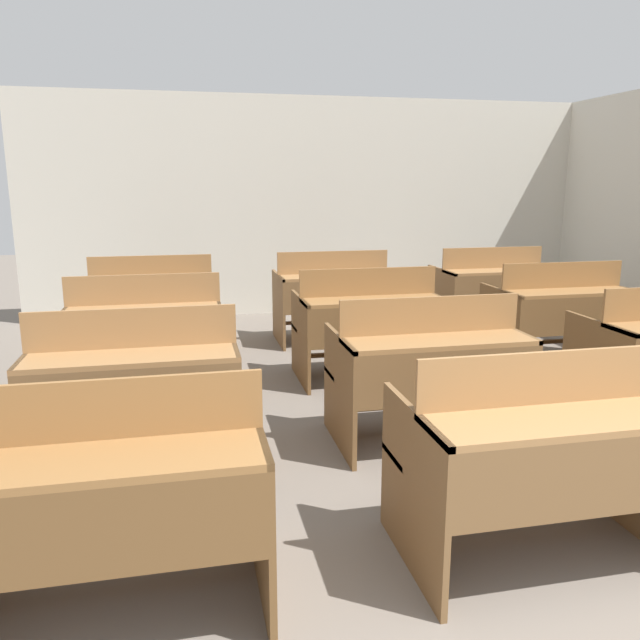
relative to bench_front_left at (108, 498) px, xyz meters
name	(u,v)px	position (x,y,z in m)	size (l,w,h in m)	color
wall_back	(315,207)	(1.99, 5.70, 0.87)	(7.26, 0.06, 2.74)	beige
bench_front_left	(108,498)	(0.00, 0.00, 0.00)	(1.19, 0.77, 0.97)	brown
bench_front_center	(541,455)	(1.83, 0.00, 0.00)	(1.19, 0.77, 0.97)	brown
bench_second_left	(136,387)	(0.01, 1.35, 0.00)	(1.19, 0.77, 0.97)	brown
bench_second_center	(428,369)	(1.83, 1.34, 0.00)	(1.19, 0.77, 0.97)	brown
bench_third_left	(146,333)	(-0.01, 2.73, 0.00)	(1.19, 0.77, 0.97)	brown
bench_third_center	(368,323)	(1.84, 2.72, 0.00)	(1.19, 0.77, 0.97)	brown
bench_third_right	(559,313)	(3.68, 2.73, 0.00)	(1.19, 0.77, 0.97)	brown
bench_back_left	(153,303)	(-0.02, 4.07, 0.00)	(1.19, 0.77, 0.97)	brown
bench_back_center	(333,295)	(1.85, 4.09, 0.00)	(1.19, 0.77, 0.97)	brown
bench_back_right	(491,289)	(3.69, 4.10, 0.00)	(1.19, 0.77, 0.97)	brown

